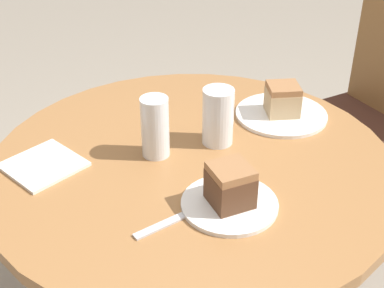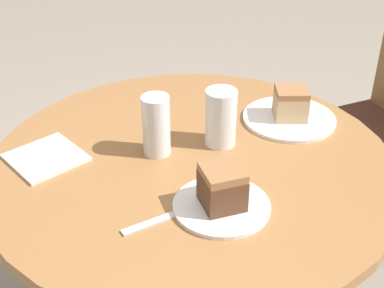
{
  "view_description": "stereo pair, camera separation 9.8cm",
  "coord_description": "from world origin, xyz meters",
  "px_view_note": "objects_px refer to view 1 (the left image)",
  "views": [
    {
      "loc": [
        0.83,
        -0.67,
        1.42
      ],
      "look_at": [
        0.0,
        0.0,
        0.75
      ],
      "focal_mm": 50.0,
      "sensor_mm": 36.0,
      "label": 1
    },
    {
      "loc": [
        0.89,
        -0.6,
        1.42
      ],
      "look_at": [
        0.0,
        0.0,
        0.75
      ],
      "focal_mm": 50.0,
      "sensor_mm": 36.0,
      "label": 2
    }
  ],
  "objects_px": {
    "plate_far": "(281,114)",
    "cake_slice_far": "(283,99)",
    "glass_lemonade": "(155,129)",
    "glass_water": "(218,120)",
    "chair": "(364,117)",
    "cake_slice_near": "(230,185)",
    "plate_near": "(229,204)"
  },
  "relations": [
    {
      "from": "cake_slice_far",
      "to": "plate_near",
      "type": "bearing_deg",
      "value": -61.68
    },
    {
      "from": "plate_far",
      "to": "glass_lemonade",
      "type": "distance_m",
      "value": 0.39
    },
    {
      "from": "cake_slice_near",
      "to": "glass_water",
      "type": "bearing_deg",
      "value": 144.43
    },
    {
      "from": "chair",
      "to": "glass_water",
      "type": "relative_size",
      "value": 6.42
    },
    {
      "from": "chair",
      "to": "plate_near",
      "type": "xyz_separation_m",
      "value": [
        0.27,
        -0.91,
        0.23
      ]
    },
    {
      "from": "glass_lemonade",
      "to": "plate_near",
      "type": "bearing_deg",
      "value": 0.5
    },
    {
      "from": "cake_slice_near",
      "to": "cake_slice_far",
      "type": "relative_size",
      "value": 0.9
    },
    {
      "from": "cake_slice_near",
      "to": "glass_lemonade",
      "type": "height_order",
      "value": "glass_lemonade"
    },
    {
      "from": "cake_slice_near",
      "to": "glass_lemonade",
      "type": "bearing_deg",
      "value": -179.5
    },
    {
      "from": "plate_far",
      "to": "glass_water",
      "type": "distance_m",
      "value": 0.23
    },
    {
      "from": "cake_slice_near",
      "to": "cake_slice_far",
      "type": "distance_m",
      "value": 0.43
    },
    {
      "from": "cake_slice_near",
      "to": "chair",
      "type": "bearing_deg",
      "value": 106.76
    },
    {
      "from": "chair",
      "to": "glass_water",
      "type": "bearing_deg",
      "value": -75.32
    },
    {
      "from": "chair",
      "to": "cake_slice_near",
      "type": "distance_m",
      "value": 0.99
    },
    {
      "from": "plate_far",
      "to": "cake_slice_far",
      "type": "bearing_deg",
      "value": 86.42
    },
    {
      "from": "plate_near",
      "to": "plate_far",
      "type": "xyz_separation_m",
      "value": [
        -0.2,
        0.38,
        0.0
      ]
    },
    {
      "from": "plate_far",
      "to": "cake_slice_near",
      "type": "xyz_separation_m",
      "value": [
        0.2,
        -0.38,
        0.05
      ]
    },
    {
      "from": "glass_lemonade",
      "to": "plate_far",
      "type": "bearing_deg",
      "value": 81.11
    },
    {
      "from": "glass_lemonade",
      "to": "cake_slice_near",
      "type": "bearing_deg",
      "value": 0.5
    },
    {
      "from": "chair",
      "to": "cake_slice_near",
      "type": "height_order",
      "value": "chair"
    },
    {
      "from": "chair",
      "to": "plate_near",
      "type": "height_order",
      "value": "chair"
    },
    {
      "from": "plate_far",
      "to": "glass_water",
      "type": "relative_size",
      "value": 1.72
    },
    {
      "from": "cake_slice_far",
      "to": "glass_lemonade",
      "type": "relative_size",
      "value": 0.76
    },
    {
      "from": "cake_slice_far",
      "to": "glass_water",
      "type": "relative_size",
      "value": 0.79
    },
    {
      "from": "cake_slice_far",
      "to": "glass_lemonade",
      "type": "height_order",
      "value": "glass_lemonade"
    },
    {
      "from": "cake_slice_near",
      "to": "plate_near",
      "type": "bearing_deg",
      "value": 26.57
    },
    {
      "from": "plate_near",
      "to": "cake_slice_far",
      "type": "distance_m",
      "value": 0.43
    },
    {
      "from": "cake_slice_far",
      "to": "glass_water",
      "type": "height_order",
      "value": "glass_water"
    },
    {
      "from": "chair",
      "to": "plate_near",
      "type": "distance_m",
      "value": 0.98
    },
    {
      "from": "glass_lemonade",
      "to": "glass_water",
      "type": "height_order",
      "value": "glass_lemonade"
    },
    {
      "from": "chair",
      "to": "plate_far",
      "type": "distance_m",
      "value": 0.59
    },
    {
      "from": "chair",
      "to": "glass_lemonade",
      "type": "distance_m",
      "value": 0.96
    }
  ]
}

